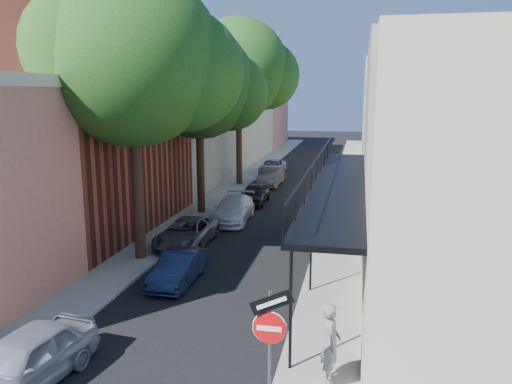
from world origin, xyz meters
The scene contains 17 objects.
road_surface centered at (0.00, 30.00, 0.01)m, with size 6.00×64.00×0.01m, color black.
sidewalk_left centered at (-4.00, 30.00, 0.06)m, with size 2.00×64.00×0.12m, color gray.
sidewalk_right centered at (4.00, 30.00, 0.06)m, with size 2.00×64.00×0.12m, color gray.
buildings_left centered at (-9.30, 28.76, 4.94)m, with size 10.10×59.10×12.00m.
buildings_right centered at (8.99, 29.49, 4.42)m, with size 9.80×55.00×10.00m.
sign_post centered at (3.16, 0.97, 2.04)m, with size 0.89×0.17×2.99m.
oak_near centered at (-3.37, 10.26, 7.88)m, with size 7.48×6.80×11.42m.
oak_mid centered at (-3.42, 18.23, 7.06)m, with size 6.60×6.00×10.20m.
oak_far centered at (-3.35, 27.27, 8.26)m, with size 7.70×7.00×11.90m.
parked_car_a centered at (-2.60, 1.06, 0.68)m, with size 1.61×4.00×1.36m, color #9095A0.
parked_car_b centered at (-1.40, 7.99, 0.56)m, with size 1.20×3.43×1.13m, color #131B3C.
parked_car_c centered at (-2.60, 12.16, 0.60)m, with size 1.99×4.32×1.20m, color #53555A.
parked_car_d centered at (-1.67, 16.85, 0.65)m, with size 1.81×4.46×1.29m, color white.
parked_car_e centered at (-1.40, 21.20, 0.62)m, with size 1.46×3.63×1.24m, color black.
parked_car_f centered at (-1.51, 27.32, 0.67)m, with size 1.43×4.09×1.35m, color #685E58.
parked_car_g centered at (-2.30, 32.65, 0.59)m, with size 1.95×4.23×1.18m, color #9CA2AF.
pedestrian centered at (4.28, 2.67, 1.07)m, with size 0.69×0.46×1.90m, color slate.
Camera 1 is at (4.76, -8.04, 6.74)m, focal length 35.00 mm.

